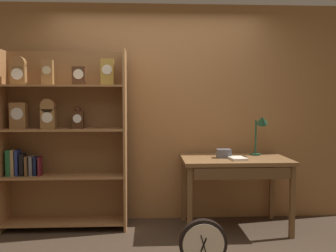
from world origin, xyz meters
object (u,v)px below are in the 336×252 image
(toolbox_small, at_px, (224,153))
(open_repair_manual, at_px, (237,158))
(bookshelf, at_px, (60,136))
(workbench, at_px, (235,166))
(round_clock_large, at_px, (203,245))
(desk_lamp, at_px, (261,127))

(toolbox_small, bearing_deg, open_repair_manual, -49.12)
(bookshelf, xyz_separation_m, toolbox_small, (1.84, -0.13, -0.19))
(workbench, bearing_deg, round_clock_large, -116.78)
(workbench, height_order, open_repair_manual, open_repair_manual)
(desk_lamp, distance_m, round_clock_large, 1.71)
(toolbox_small, distance_m, round_clock_large, 1.27)
(toolbox_small, bearing_deg, bookshelf, 175.91)
(bookshelf, distance_m, round_clock_large, 2.04)
(workbench, bearing_deg, open_repair_manual, -90.48)
(desk_lamp, distance_m, open_repair_manual, 0.54)
(toolbox_small, bearing_deg, desk_lamp, 16.53)
(bookshelf, distance_m, workbench, 2.00)
(open_repair_manual, bearing_deg, round_clock_large, -126.46)
(bookshelf, distance_m, toolbox_small, 1.85)
(workbench, bearing_deg, desk_lamp, 26.76)
(workbench, height_order, round_clock_large, workbench)
(desk_lamp, xyz_separation_m, open_repair_manual, (-0.34, -0.28, -0.32))
(round_clock_large, bearing_deg, workbench, 63.22)
(workbench, distance_m, open_repair_manual, 0.15)
(workbench, relative_size, round_clock_large, 2.62)
(toolbox_small, bearing_deg, workbench, -15.15)
(bookshelf, bearing_deg, toolbox_small, -4.09)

